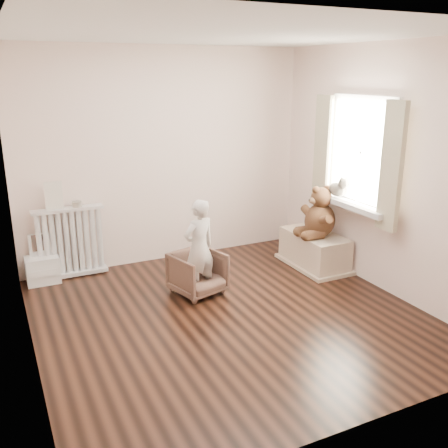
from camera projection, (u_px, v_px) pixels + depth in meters
name	position (u px, v px, depth m)	size (l,w,h in m)	color
floor	(230.00, 316.00, 4.90)	(3.60, 3.60, 0.01)	black
ceiling	(231.00, 33.00, 4.14)	(3.60, 3.60, 0.01)	white
back_wall	(165.00, 157.00, 6.07)	(3.60, 0.02, 2.60)	white
front_wall	(365.00, 246.00, 2.96)	(3.60, 0.02, 2.60)	white
left_wall	(18.00, 209.00, 3.77)	(0.02, 3.60, 2.60)	white
right_wall	(383.00, 170.00, 5.26)	(0.02, 3.60, 2.60)	white
window	(362.00, 152.00, 5.46)	(0.03, 0.90, 1.10)	white
window_sill	(352.00, 204.00, 5.59)	(0.22, 1.10, 0.06)	silver
curtain_left	(392.00, 167.00, 4.94)	(0.06, 0.26, 1.30)	#C1BA96
curtain_right	(322.00, 151.00, 5.92)	(0.06, 0.26, 1.30)	#C1BA96
radiator	(71.00, 245.00, 5.73)	(0.79, 0.15, 0.83)	silver
paper_doll	(54.00, 195.00, 5.50)	(0.19, 0.02, 0.32)	beige
tin_a	(77.00, 204.00, 5.64)	(0.10, 0.10, 0.06)	#A59E8C
toy_vanity	(42.00, 260.00, 5.60)	(0.36, 0.26, 0.57)	silver
armchair	(198.00, 273.00, 5.34)	(0.49, 0.51, 0.46)	brown
child	(199.00, 248.00, 5.21)	(0.38, 0.25, 1.03)	beige
toy_bench	(314.00, 250.00, 6.11)	(0.47, 0.88, 0.42)	beige
teddy_bear	(320.00, 215.00, 5.89)	(0.49, 0.38, 0.60)	#3C2313
plush_cat	(338.00, 189.00, 5.77)	(0.18, 0.30, 0.25)	slate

